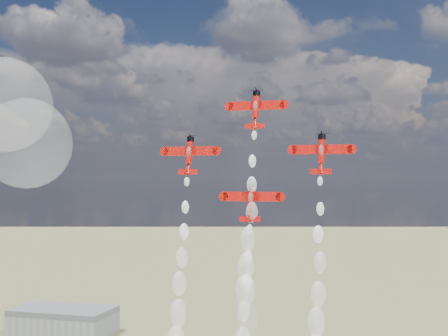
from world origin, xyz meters
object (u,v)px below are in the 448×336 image
at_px(plane_right, 321,153).
at_px(hangar, 63,321).
at_px(plane_lead, 256,109).
at_px(plane_slot, 251,200).
at_px(plane_left, 189,154).

bearing_deg(plane_right, hangar, 132.44).
bearing_deg(plane_lead, plane_slot, -90.00).
bearing_deg(plane_right, plane_left, 180.00).
height_order(hangar, plane_left, plane_left).
xyz_separation_m(plane_left, plane_right, (26.49, 0.00, 0.00)).
bearing_deg(plane_left, plane_slot, -8.93).
relative_size(hangar, plane_right, 4.43).
xyz_separation_m(hangar, plane_lead, (138.81, -164.19, 87.07)).
bearing_deg(plane_left, hangar, 127.06).
bearing_deg(plane_right, plane_slot, -171.07).
distance_m(hangar, plane_left, 222.49).
relative_size(plane_right, plane_slot, 1.00).
bearing_deg(plane_lead, hangar, 130.21).
xyz_separation_m(plane_right, plane_slot, (-13.25, -2.08, -9.04)).
bearing_deg(plane_lead, plane_right, -8.93).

